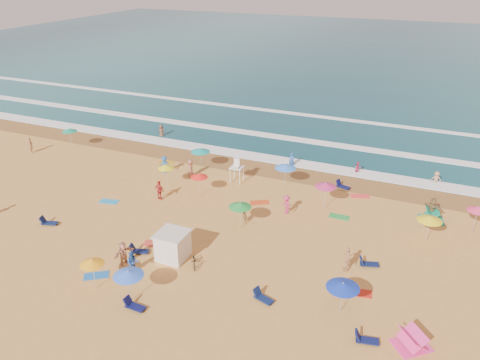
% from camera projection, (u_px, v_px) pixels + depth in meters
% --- Properties ---
extents(ground, '(220.00, 220.00, 0.00)m').
position_uv_depth(ground, '(193.00, 221.00, 39.35)').
color(ground, gold).
rests_on(ground, ground).
extents(ocean, '(220.00, 140.00, 0.18)m').
position_uv_depth(ocean, '(364.00, 53.00, 109.15)').
color(ocean, '#0C4756').
rests_on(ocean, ground).
extents(wet_sand, '(220.00, 220.00, 0.00)m').
position_uv_depth(wet_sand, '(249.00, 166.00, 49.73)').
color(wet_sand, olive).
rests_on(wet_sand, ground).
extents(surf_foam, '(200.00, 18.70, 0.05)m').
position_uv_depth(surf_foam, '(276.00, 139.00, 57.02)').
color(surf_foam, white).
rests_on(surf_foam, ground).
extents(cabana, '(2.00, 2.00, 2.00)m').
position_uv_depth(cabana, '(173.00, 246.00, 34.06)').
color(cabana, white).
rests_on(cabana, ground).
extents(cabana_roof, '(2.20, 2.20, 0.12)m').
position_uv_depth(cabana_roof, '(172.00, 234.00, 33.60)').
color(cabana_roof, silver).
rests_on(cabana_roof, cabana).
extents(bicycle, '(1.26, 1.65, 0.83)m').
position_uv_depth(bicycle, '(194.00, 261.00, 33.39)').
color(bicycle, black).
rests_on(bicycle, ground).
extents(lifeguard_stand, '(1.20, 1.20, 2.10)m').
position_uv_depth(lifeguard_stand, '(237.00, 172.00, 45.77)').
color(lifeguard_stand, white).
rests_on(lifeguard_stand, ground).
extents(beach_umbrellas, '(54.28, 28.76, 0.80)m').
position_uv_depth(beach_umbrellas, '(238.00, 208.00, 36.83)').
color(beach_umbrellas, '#FFA915').
rests_on(beach_umbrellas, ground).
extents(loungers, '(48.61, 23.01, 0.34)m').
position_uv_depth(loungers, '(292.00, 262.00, 33.64)').
color(loungers, '#0E1A46').
rests_on(loungers, ground).
extents(towels, '(41.21, 22.67, 0.03)m').
position_uv_depth(towels, '(171.00, 222.00, 39.09)').
color(towels, '#B8174B').
rests_on(towels, ground).
extents(popup_tents, '(2.68, 17.76, 1.20)m').
position_uv_depth(popup_tents, '(424.00, 264.00, 32.79)').
color(popup_tents, '#FF3894').
rests_on(popup_tents, ground).
extents(beachgoers, '(47.78, 25.52, 2.13)m').
position_uv_depth(beachgoers, '(205.00, 192.00, 42.23)').
color(beachgoers, '#9D6F48').
rests_on(beachgoers, ground).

